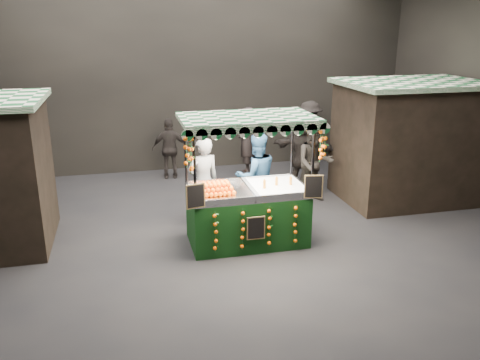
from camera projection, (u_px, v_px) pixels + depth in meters
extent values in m
plane|color=black|center=(226.00, 245.00, 8.83)|extent=(12.00, 12.00, 0.00)
cube|color=black|center=(184.00, 74.00, 12.69)|extent=(12.00, 0.10, 5.00)
cube|color=black|center=(374.00, 217.00, 3.44)|extent=(12.00, 0.10, 5.00)
cube|color=black|center=(408.00, 143.00, 10.82)|extent=(2.80, 2.00, 2.50)
cube|color=#125627|center=(414.00, 83.00, 10.42)|extent=(3.00, 2.20, 0.10)
cube|color=black|center=(247.00, 218.00, 8.82)|extent=(2.03, 1.11, 0.92)
cube|color=silver|center=(247.00, 192.00, 8.68)|extent=(2.03, 1.11, 0.04)
cylinder|color=black|center=(196.00, 198.00, 7.92)|extent=(0.05, 0.05, 2.21)
cylinder|color=black|center=(312.00, 188.00, 8.36)|extent=(0.05, 0.05, 2.21)
cylinder|color=black|center=(187.00, 178.00, 8.89)|extent=(0.05, 0.05, 2.21)
cylinder|color=black|center=(291.00, 171.00, 9.33)|extent=(0.05, 0.05, 2.21)
cube|color=#125627|center=(248.00, 118.00, 8.28)|extent=(2.26, 1.34, 0.07)
cube|color=silver|center=(277.00, 187.00, 8.78)|extent=(0.90, 1.00, 0.07)
cube|color=black|center=(196.00, 196.00, 7.85)|extent=(0.31, 0.09, 0.41)
cube|color=black|center=(314.00, 187.00, 8.30)|extent=(0.31, 0.09, 0.41)
cube|color=black|center=(256.00, 228.00, 8.26)|extent=(0.31, 0.02, 0.41)
imported|color=slate|center=(203.00, 182.00, 9.47)|extent=(0.72, 0.56, 1.74)
imported|color=navy|center=(256.00, 177.00, 9.76)|extent=(0.90, 0.73, 1.76)
imported|color=#282320|center=(12.00, 179.00, 10.02)|extent=(0.60, 0.43, 1.51)
imported|color=#292521|center=(314.00, 163.00, 10.76)|extent=(0.94, 0.79, 1.72)
imported|color=#2A2422|center=(170.00, 149.00, 12.37)|extent=(0.93, 0.46, 1.52)
imported|color=black|center=(309.00, 135.00, 13.23)|extent=(1.34, 1.11, 1.80)
imported|color=black|center=(304.00, 150.00, 11.63)|extent=(1.60, 1.52, 1.80)
imported|color=#292221|center=(246.00, 141.00, 12.71)|extent=(0.56, 0.72, 1.74)
imported|color=black|center=(18.00, 163.00, 10.98)|extent=(0.99, 0.59, 1.59)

